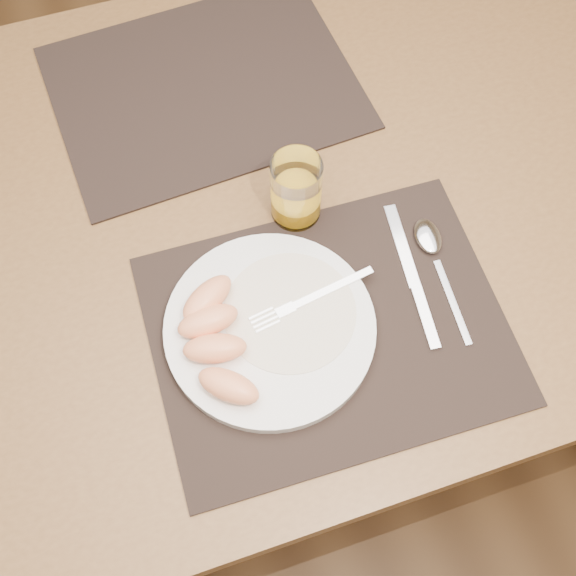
# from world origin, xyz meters

# --- Properties ---
(ground) EXTENTS (5.00, 5.00, 0.00)m
(ground) POSITION_xyz_m (0.00, 0.00, 0.00)
(ground) COLOR brown
(ground) RESTS_ON ground
(table) EXTENTS (1.40, 0.90, 0.75)m
(table) POSITION_xyz_m (0.00, 0.00, 0.67)
(table) COLOR brown
(table) RESTS_ON ground
(placemat_near) EXTENTS (0.46, 0.36, 0.00)m
(placemat_near) POSITION_xyz_m (0.02, -0.22, 0.75)
(placemat_near) COLOR black
(placemat_near) RESTS_ON table
(placemat_far) EXTENTS (0.47, 0.38, 0.00)m
(placemat_far) POSITION_xyz_m (-0.02, 0.22, 0.75)
(placemat_far) COLOR black
(placemat_far) RESTS_ON table
(plate) EXTENTS (0.27, 0.27, 0.02)m
(plate) POSITION_xyz_m (-0.05, -0.20, 0.76)
(plate) COLOR white
(plate) RESTS_ON placemat_near
(plate_dressing) EXTENTS (0.17, 0.17, 0.00)m
(plate_dressing) POSITION_xyz_m (-0.02, -0.19, 0.77)
(plate_dressing) COLOR white
(plate_dressing) RESTS_ON plate
(fork) EXTENTS (0.18, 0.04, 0.00)m
(fork) POSITION_xyz_m (-0.00, -0.18, 0.77)
(fork) COLOR silver
(fork) RESTS_ON plate
(knife) EXTENTS (0.04, 0.22, 0.01)m
(knife) POSITION_xyz_m (0.15, -0.20, 0.76)
(knife) COLOR silver
(knife) RESTS_ON placemat_near
(spoon) EXTENTS (0.04, 0.19, 0.01)m
(spoon) POSITION_xyz_m (0.19, -0.15, 0.76)
(spoon) COLOR silver
(spoon) RESTS_ON placemat_near
(juice_glass) EXTENTS (0.07, 0.07, 0.10)m
(juice_glass) POSITION_xyz_m (0.04, -0.04, 0.80)
(juice_glass) COLOR white
(juice_glass) RESTS_ON placemat_near
(grapefruit_wedges) EXTENTS (0.10, 0.20, 0.03)m
(grapefruit_wedges) POSITION_xyz_m (-0.12, -0.20, 0.79)
(grapefruit_wedges) COLOR #FFA068
(grapefruit_wedges) RESTS_ON plate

